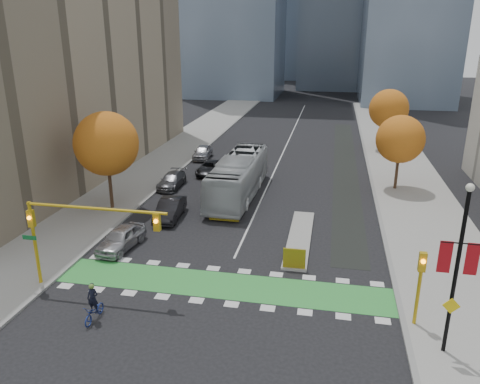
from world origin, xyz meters
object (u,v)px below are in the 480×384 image
at_px(parked_car_a, 121,238).
at_px(parked_car_d, 210,168).
at_px(tree_east_far, 389,109).
at_px(parked_car_b, 170,209).
at_px(parked_car_c, 172,180).
at_px(traffic_signal_east, 420,278).
at_px(traffic_signal_west, 73,225).
at_px(banner_lamppost, 457,264).
at_px(parked_car_e, 203,152).
at_px(tree_west, 106,144).
at_px(cyclist, 94,308).
at_px(bus, 239,176).
at_px(tree_east_near, 400,139).
at_px(hazard_board, 294,258).

height_order(parked_car_a, parked_car_d, parked_car_a).
bearing_deg(tree_east_far, parked_car_a, -121.76).
bearing_deg(parked_car_b, parked_car_c, 103.98).
bearing_deg(traffic_signal_east, traffic_signal_west, -179.99).
height_order(banner_lamppost, parked_car_a, banner_lamppost).
distance_m(banner_lamppost, parked_car_e, 38.32).
height_order(tree_west, parked_car_c, tree_west).
distance_m(traffic_signal_west, cyclist, 4.87).
bearing_deg(parked_car_a, cyclist, -67.14).
bearing_deg(bus, parked_car_d, 125.73).
distance_m(tree_east_near, parked_car_a, 26.51).
bearing_deg(tree_east_near, parked_car_a, -139.53).
xyz_separation_m(tree_east_near, parked_car_c, (-21.00, -3.41, -4.19)).
xyz_separation_m(traffic_signal_west, parked_car_d, (1.43, 24.11, -3.36)).
xyz_separation_m(traffic_signal_west, bus, (5.74, 17.87, -2.17)).
xyz_separation_m(tree_west, parked_car_c, (3.00, 6.59, -4.94)).
bearing_deg(tree_east_near, cyclist, -124.96).
height_order(bus, parked_car_c, bus).
height_order(tree_east_near, tree_east_far, tree_east_far).
xyz_separation_m(traffic_signal_west, parked_car_b, (1.43, 11.48, -3.25)).
bearing_deg(cyclist, tree_west, 114.46).
distance_m(tree_west, bus, 11.79).
bearing_deg(tree_east_far, bus, -125.44).
relative_size(traffic_signal_east, cyclist, 1.95).
relative_size(banner_lamppost, parked_car_c, 1.78).
xyz_separation_m(hazard_board, parked_car_e, (-13.00, 25.45, -0.02)).
height_order(traffic_signal_west, parked_car_e, traffic_signal_west).
xyz_separation_m(hazard_board, traffic_signal_west, (-11.93, -4.71, 3.23)).
bearing_deg(traffic_signal_east, parked_car_b, 145.99).
bearing_deg(parked_car_c, banner_lamppost, -46.29).
distance_m(traffic_signal_east, parked_car_a, 19.33).
bearing_deg(tree_east_far, parked_car_e, -158.77).
height_order(banner_lamppost, parked_car_e, banner_lamppost).
bearing_deg(parked_car_e, tree_east_far, 17.57).
relative_size(tree_west, traffic_signal_east, 2.01).
relative_size(cyclist, bus, 0.16).
xyz_separation_m(bus, parked_car_a, (-5.74, -12.36, -1.10)).
height_order(hazard_board, parked_car_b, parked_car_b).
relative_size(cyclist, parked_car_b, 0.44).
relative_size(tree_east_far, parked_car_b, 1.61).
distance_m(tree_east_far, parked_car_c, 29.32).
distance_m(traffic_signal_west, traffic_signal_east, 18.48).
height_order(hazard_board, traffic_signal_west, traffic_signal_west).
bearing_deg(bus, parked_car_b, -122.88).
relative_size(parked_car_a, parked_car_b, 0.94).
bearing_deg(parked_car_e, tree_east_near, -23.67).
height_order(tree_west, traffic_signal_west, tree_west).
height_order(traffic_signal_west, traffic_signal_east, traffic_signal_west).
bearing_deg(tree_east_near, tree_west, -157.38).
height_order(tree_east_far, parked_car_d, tree_east_far).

